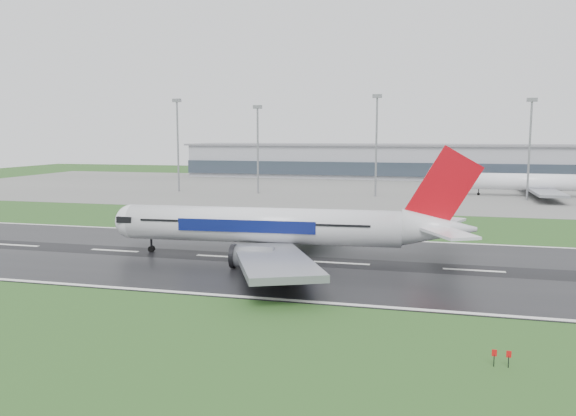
# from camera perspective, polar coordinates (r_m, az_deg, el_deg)

# --- Properties ---
(ground) EXTENTS (520.00, 520.00, 0.00)m
(ground) POSITION_cam_1_polar(r_m,az_deg,el_deg) (90.35, 18.04, -5.99)
(ground) COLOR #22491A
(ground) RESTS_ON ground
(runway) EXTENTS (400.00, 45.00, 0.10)m
(runway) POSITION_cam_1_polar(r_m,az_deg,el_deg) (90.34, 18.04, -5.96)
(runway) COLOR black
(runway) RESTS_ON ground
(apron) EXTENTS (400.00, 130.00, 0.08)m
(apron) POSITION_cam_1_polar(r_m,az_deg,el_deg) (213.86, 15.86, 1.64)
(apron) COLOR slate
(apron) RESTS_ON ground
(terminal) EXTENTS (240.00, 36.00, 15.00)m
(terminal) POSITION_cam_1_polar(r_m,az_deg,el_deg) (273.18, 15.57, 4.40)
(terminal) COLOR gray
(terminal) RESTS_ON ground
(main_airliner) EXTENTS (63.38, 60.70, 17.71)m
(main_airliner) POSITION_cam_1_polar(r_m,az_deg,el_deg) (93.40, -0.14, 0.39)
(main_airliner) COLOR silver
(main_airliner) RESTS_ON runway
(parked_airliner) EXTENTS (52.44, 48.83, 15.37)m
(parked_airliner) POSITION_cam_1_polar(r_m,az_deg,el_deg) (203.13, 23.76, 3.20)
(parked_airliner) COLOR white
(parked_airliner) RESTS_ON apron
(floodmast_0) EXTENTS (0.64, 0.64, 31.51)m
(floodmast_0) POSITION_cam_1_polar(r_m,az_deg,el_deg) (207.31, -10.92, 5.97)
(floodmast_0) COLOR gray
(floodmast_0) RESTS_ON ground
(floodmast_1) EXTENTS (0.64, 0.64, 28.90)m
(floodmast_1) POSITION_cam_1_polar(r_m,az_deg,el_deg) (196.67, -3.03, 5.64)
(floodmast_1) COLOR gray
(floodmast_1) RESTS_ON ground
(floodmast_2) EXTENTS (0.64, 0.64, 31.90)m
(floodmast_2) POSITION_cam_1_polar(r_m,az_deg,el_deg) (188.70, 8.79, 5.95)
(floodmast_2) COLOR gray
(floodmast_2) RESTS_ON ground
(floodmast_3) EXTENTS (0.64, 0.64, 30.04)m
(floodmast_3) POSITION_cam_1_polar(r_m,az_deg,el_deg) (190.04, 22.92, 5.19)
(floodmast_3) COLOR gray
(floodmast_3) RESTS_ON ground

